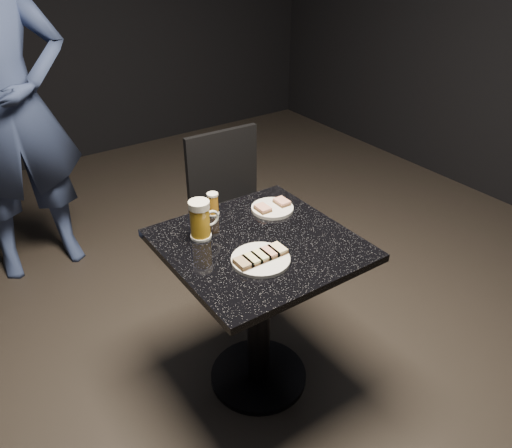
# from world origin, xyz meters

# --- Properties ---
(floor) EXTENTS (6.00, 6.00, 0.00)m
(floor) POSITION_xyz_m (0.00, 0.00, 0.00)
(floor) COLOR black
(floor) RESTS_ON ground
(plate_large) EXTENTS (0.22, 0.22, 0.01)m
(plate_large) POSITION_xyz_m (-0.07, -0.11, 0.76)
(plate_large) COLOR silver
(plate_large) RESTS_ON table
(plate_small) EXTENTS (0.18, 0.18, 0.01)m
(plate_small) POSITION_xyz_m (0.19, 0.17, 0.76)
(plate_small) COLOR silver
(plate_small) RESTS_ON table
(patron) EXTENTS (0.71, 0.47, 1.94)m
(patron) POSITION_xyz_m (-0.55, 1.53, 0.97)
(patron) COLOR navy
(patron) RESTS_ON floor
(table) EXTENTS (0.70, 0.70, 0.75)m
(table) POSITION_xyz_m (0.00, 0.00, 0.51)
(table) COLOR black
(table) RESTS_ON floor
(beer_mug) EXTENTS (0.12, 0.08, 0.16)m
(beer_mug) POSITION_xyz_m (-0.17, 0.16, 0.83)
(beer_mug) COLOR white
(beer_mug) RESTS_ON table
(beer_tumbler) EXTENTS (0.05, 0.05, 0.10)m
(beer_tumbler) POSITION_xyz_m (-0.04, 0.29, 0.80)
(beer_tumbler) COLOR silver
(beer_tumbler) RESTS_ON table
(chair) EXTENTS (0.44, 0.44, 0.88)m
(chair) POSITION_xyz_m (0.32, 0.69, 0.50)
(chair) COLOR black
(chair) RESTS_ON floor
(canapes_on_plate_large) EXTENTS (0.20, 0.07, 0.02)m
(canapes_on_plate_large) POSITION_xyz_m (-0.07, -0.11, 0.77)
(canapes_on_plate_large) COLOR #4C3521
(canapes_on_plate_large) RESTS_ON plate_large
(canapes_on_plate_small) EXTENTS (0.15, 0.07, 0.02)m
(canapes_on_plate_small) POSITION_xyz_m (0.19, 0.17, 0.77)
(canapes_on_plate_small) COLOR #4C3521
(canapes_on_plate_small) RESTS_ON plate_small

